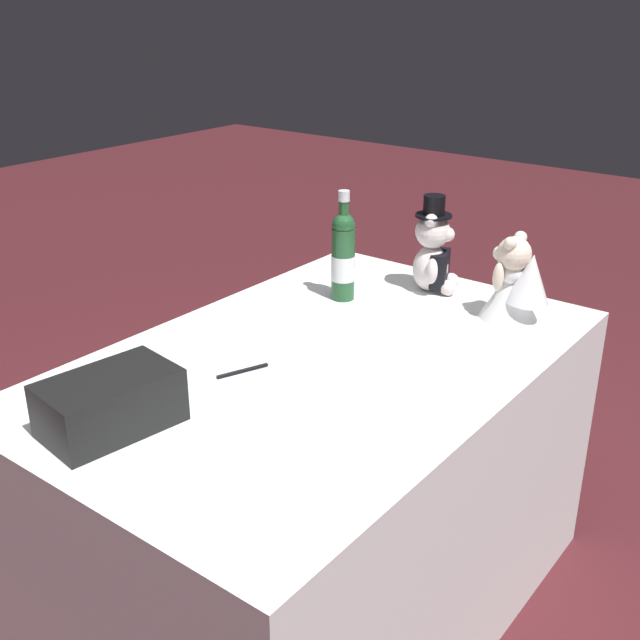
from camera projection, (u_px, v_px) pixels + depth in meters
ground_plane at (320, 604)px, 2.21m from camera, size 12.00×12.00×0.00m
reception_table at (320, 490)px, 2.06m from camera, size 1.44×0.93×0.78m
teddy_bear_groom at (434, 253)px, 2.28m from camera, size 0.14×0.14×0.29m
teddy_bear_bride at (516, 282)px, 2.09m from camera, size 0.16×0.19×0.24m
champagne_bottle at (343, 255)px, 2.21m from camera, size 0.07×0.07×0.32m
signing_pen at (244, 370)px, 1.83m from camera, size 0.13×0.06×0.01m
gift_case_black at (110, 403)px, 1.58m from camera, size 0.29×0.20×0.12m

